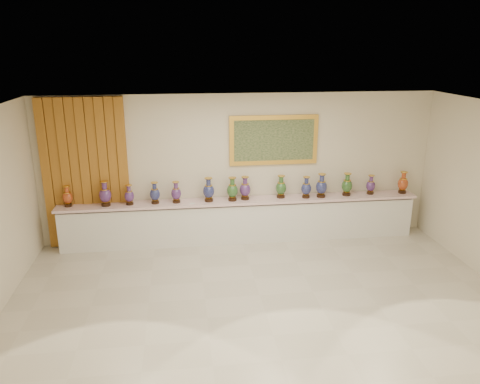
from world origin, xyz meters
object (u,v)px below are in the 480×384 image
at_px(vase_0, 68,197).
at_px(vase_2, 129,196).
at_px(counter, 241,221).
at_px(vase_1, 105,195).

xyz_separation_m(vase_0, vase_2, (1.17, -0.05, -0.01)).
relative_size(counter, vase_2, 18.17).
height_order(vase_0, vase_1, vase_1).
relative_size(vase_1, vase_2, 1.24).
distance_m(counter, vase_0, 3.45).
bearing_deg(counter, vase_2, -179.10).
height_order(vase_1, vase_2, vase_1).
bearing_deg(vase_1, vase_0, 175.08).
distance_m(vase_1, vase_2, 0.46).
height_order(counter, vase_0, vase_0).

